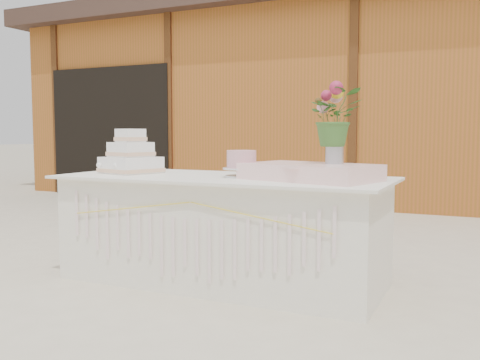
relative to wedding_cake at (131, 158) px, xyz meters
name	(u,v)px	position (x,y,z in m)	size (l,w,h in m)	color
ground	(223,281)	(0.79, 0.02, -0.89)	(80.00, 80.00, 0.00)	beige
barn	(380,98)	(0.78, 6.01, 0.79)	(12.60, 4.60, 3.30)	#9D5020
cake_table	(222,229)	(0.79, 0.01, -0.50)	(2.40, 1.00, 0.77)	silver
wedding_cake	(131,158)	(0.00, 0.00, 0.00)	(0.47, 0.47, 0.34)	white
pink_cake_stand	(241,162)	(0.95, 0.00, -0.01)	(0.26, 0.26, 0.19)	silver
satin_runner	(310,172)	(1.45, 0.00, -0.06)	(0.86, 0.50, 0.11)	#FFCDCD
flower_vase	(334,151)	(1.60, 0.05, 0.07)	(0.12, 0.12, 0.16)	silver
bouquet	(335,110)	(1.60, 0.05, 0.34)	(0.34, 0.30, 0.38)	#376428
loose_flowers	(118,170)	(-0.24, 0.15, -0.11)	(0.15, 0.36, 0.02)	#CF7F90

